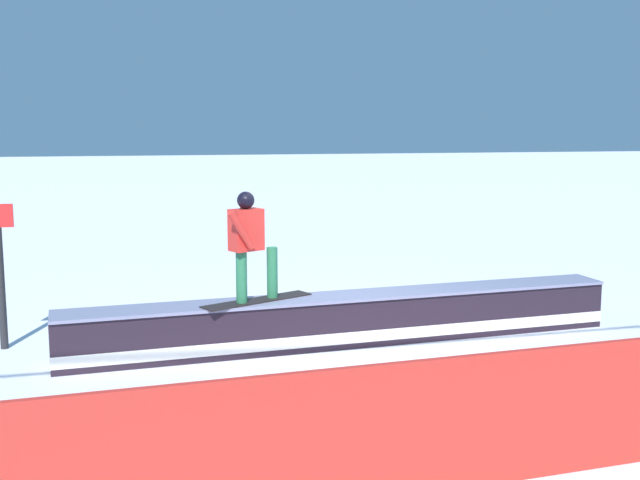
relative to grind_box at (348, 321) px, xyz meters
The scene contains 5 objects.
ground_plane 0.30m from the grind_box, ahead, with size 120.00×120.00×0.00m, color white.
grind_box is the anchor object (origin of this frame).
snowboarder 1.76m from the grind_box, ahead, with size 1.52×0.95×1.42m.
safety_fence 4.29m from the grind_box, 90.00° to the left, with size 8.20×0.06×1.12m, color red.
trail_marker 4.59m from the grind_box, ahead, with size 0.40×0.10×1.91m.
Camera 1 is at (2.57, 10.00, 2.96)m, focal length 44.48 mm.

